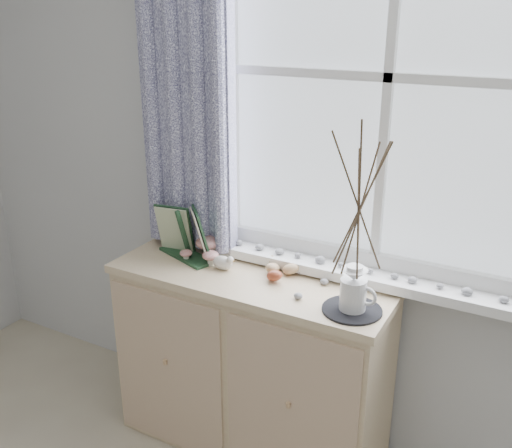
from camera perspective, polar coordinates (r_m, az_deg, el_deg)
name	(u,v)px	position (r m, az deg, el deg)	size (l,w,h in m)	color
sideboard	(251,362)	(2.58, -0.51, -13.64)	(1.20, 0.45, 0.85)	beige
botanical_book	(182,234)	(2.49, -7.44, -1.03)	(0.34, 0.13, 0.24)	#1D3D24
toadstool_cluster	(206,247)	(2.50, -5.04, -2.32)	(0.18, 0.16, 0.10)	white
wooden_eggs	(277,268)	(2.36, 2.15, -4.42)	(0.17, 0.17, 0.07)	tan
songbird_figurine	(223,262)	(2.41, -3.36, -3.81)	(0.13, 0.06, 0.07)	white
crocheted_doily	(352,310)	(2.13, 9.57, -8.46)	(0.22, 0.22, 0.01)	black
twig_pitcher	(359,202)	(1.96, 10.29, 2.17)	(0.29, 0.29, 0.73)	silver
sideboard_pebbles	(319,289)	(2.24, 6.32, -6.45)	(0.33, 0.23, 0.02)	gray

